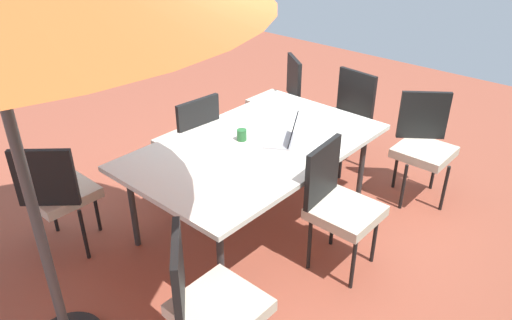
% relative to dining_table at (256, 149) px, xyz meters
% --- Properties ---
extents(ground_plane, '(10.00, 10.00, 0.02)m').
position_rel_dining_table_xyz_m(ground_plane, '(0.00, 0.00, -0.71)').
color(ground_plane, '#9E4C38').
extents(dining_table, '(2.11, 1.28, 0.74)m').
position_rel_dining_table_xyz_m(dining_table, '(0.00, 0.00, 0.00)').
color(dining_table, silver).
rests_on(dining_table, ground_plane).
extents(chair_south, '(0.47, 0.48, 0.98)m').
position_rel_dining_table_xyz_m(chair_south, '(0.05, -0.76, -0.15)').
color(chair_south, beige).
rests_on(chair_south, ground_plane).
extents(chair_west, '(0.48, 0.47, 0.98)m').
position_rel_dining_table_xyz_m(chair_west, '(-1.34, 0.01, -0.15)').
color(chair_west, beige).
rests_on(chair_west, ground_plane).
extents(chair_northeast, '(0.59, 0.59, 0.98)m').
position_rel_dining_table_xyz_m(chair_northeast, '(1.32, 0.82, -0.15)').
color(chair_northeast, beige).
rests_on(chair_northeast, ground_plane).
extents(chair_southwest, '(0.58, 0.58, 0.98)m').
position_rel_dining_table_xyz_m(chair_southwest, '(-1.31, -0.80, -0.15)').
color(chair_southwest, beige).
rests_on(chair_southwest, ground_plane).
extents(chair_southeast, '(0.59, 0.59, 0.98)m').
position_rel_dining_table_xyz_m(chair_southeast, '(1.30, -0.85, -0.15)').
color(chair_southeast, beige).
rests_on(chair_southeast, ground_plane).
extents(chair_northwest, '(0.58, 0.58, 0.98)m').
position_rel_dining_table_xyz_m(chair_northwest, '(-1.30, 0.87, -0.15)').
color(chair_northwest, beige).
rests_on(chair_northwest, ground_plane).
extents(chair_north, '(0.47, 0.48, 0.98)m').
position_rel_dining_table_xyz_m(chair_north, '(0.02, 0.82, -0.15)').
color(chair_north, beige).
rests_on(chair_north, ground_plane).
extents(laptop, '(0.40, 0.38, 0.21)m').
position_rel_dining_table_xyz_m(laptop, '(-0.19, 0.14, 0.09)').
color(laptop, '#B7B7BC').
rests_on(laptop, dining_table).
extents(cup, '(0.08, 0.08, 0.09)m').
position_rel_dining_table_xyz_m(cup, '(0.02, -0.14, 0.09)').
color(cup, '#286B33').
rests_on(cup, dining_table).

